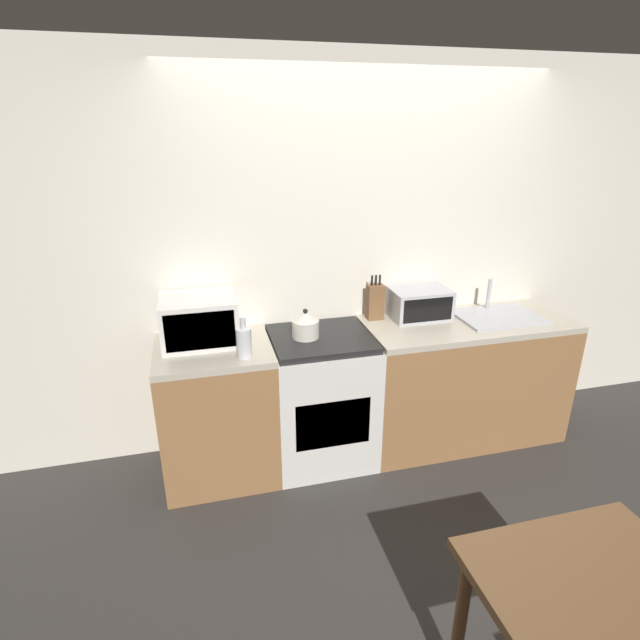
% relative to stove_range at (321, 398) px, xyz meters
% --- Properties ---
extents(ground_plane, '(16.00, 16.00, 0.00)m').
position_rel_stove_range_xyz_m(ground_plane, '(0.37, -0.83, -0.45)').
color(ground_plane, '#33302D').
extents(wall_back, '(10.00, 0.06, 2.60)m').
position_rel_stove_range_xyz_m(wall_back, '(0.37, 0.34, 0.85)').
color(wall_back, silver).
rests_on(wall_back, ground_plane).
extents(counter_left_run, '(0.70, 0.62, 0.90)m').
position_rel_stove_range_xyz_m(counter_left_run, '(-0.68, 0.00, 0.00)').
color(counter_left_run, olive).
rests_on(counter_left_run, ground_plane).
extents(counter_right_run, '(1.43, 0.62, 0.90)m').
position_rel_stove_range_xyz_m(counter_right_run, '(1.05, 0.00, 0.00)').
color(counter_right_run, olive).
rests_on(counter_right_run, ground_plane).
extents(stove_range, '(0.66, 0.62, 0.90)m').
position_rel_stove_range_xyz_m(stove_range, '(0.00, 0.00, 0.00)').
color(stove_range, silver).
rests_on(stove_range, ground_plane).
extents(kettle, '(0.17, 0.17, 0.19)m').
position_rel_stove_range_xyz_m(kettle, '(-0.10, 0.01, 0.53)').
color(kettle, beige).
rests_on(kettle, stove_range).
extents(microwave, '(0.46, 0.38, 0.29)m').
position_rel_stove_range_xyz_m(microwave, '(-0.74, 0.10, 0.60)').
color(microwave, silver).
rests_on(microwave, counter_left_run).
extents(bottle, '(0.09, 0.09, 0.25)m').
position_rel_stove_range_xyz_m(bottle, '(-0.51, -0.18, 0.55)').
color(bottle, silver).
rests_on(bottle, counter_left_run).
extents(knife_block, '(0.11, 0.08, 0.31)m').
position_rel_stove_range_xyz_m(knife_block, '(0.44, 0.20, 0.58)').
color(knife_block, brown).
rests_on(knife_block, counter_right_run).
extents(toaster_oven, '(0.40, 0.28, 0.21)m').
position_rel_stove_range_xyz_m(toaster_oven, '(0.74, 0.15, 0.56)').
color(toaster_oven, '#ADAFB5').
rests_on(toaster_oven, counter_right_run).
extents(sink_basin, '(0.57, 0.41, 0.24)m').
position_rel_stove_range_xyz_m(sink_basin, '(1.28, 0.01, 0.47)').
color(sink_basin, '#ADAFB5').
rests_on(sink_basin, counter_right_run).
extents(dining_table, '(0.76, 0.61, 0.75)m').
position_rel_stove_range_xyz_m(dining_table, '(0.45, -1.89, 0.18)').
color(dining_table, brown).
rests_on(dining_table, ground_plane).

